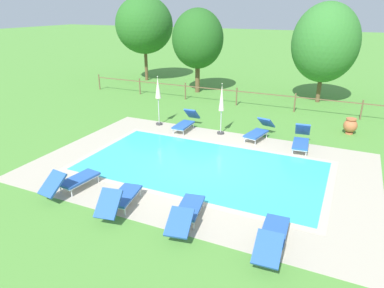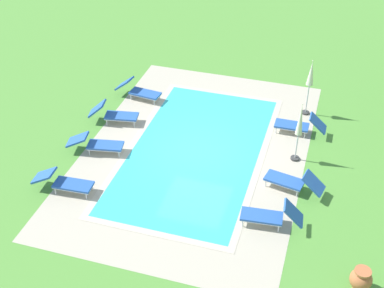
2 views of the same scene
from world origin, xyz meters
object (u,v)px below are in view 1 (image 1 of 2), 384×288
object	(u,v)px
sun_lounger_north_near_steps	(187,212)
sun_lounger_south_near_corner	(301,140)
sun_lounger_north_end	(273,236)
sun_lounger_south_mid	(120,198)
tree_far_west	(325,43)
tree_east_mid	(198,39)
sun_lounger_south_far	(259,131)
tree_centre	(144,25)
patio_umbrella_closed_row_mid_west	(222,102)
sun_lounger_north_far	(186,122)
terracotta_urn_near_fence	(350,126)
sun_lounger_north_mid	(72,181)
patio_umbrella_closed_row_west	(158,92)

from	to	relation	value
sun_lounger_north_near_steps	sun_lounger_south_near_corner	bearing A→B (deg)	73.84
sun_lounger_north_end	sun_lounger_south_mid	world-z (taller)	sun_lounger_south_mid
tree_far_west	tree_east_mid	xyz separation A→B (m)	(-7.76, -0.70, -0.00)
sun_lounger_north_near_steps	tree_east_mid	xyz separation A→B (m)	(-6.03, 14.26, 3.14)
sun_lounger_south_far	tree_centre	bearing A→B (deg)	141.34
tree_far_west	tree_east_mid	size ratio (longest dim) A/B	1.07
sun_lounger_north_end	patio_umbrella_closed_row_mid_west	xyz separation A→B (m)	(-3.98, 7.13, 1.16)
sun_lounger_north_far	tree_centre	size ratio (longest dim) A/B	0.31
patio_umbrella_closed_row_mid_west	terracotta_urn_near_fence	distance (m)	6.03
sun_lounger_north_near_steps	sun_lounger_north_end	distance (m)	2.33
sun_lounger_north_mid	sun_lounger_north_end	bearing A→B (deg)	-1.32
terracotta_urn_near_fence	sun_lounger_north_near_steps	bearing A→B (deg)	-111.35
sun_lounger_north_mid	sun_lounger_south_near_corner	world-z (taller)	sun_lounger_south_near_corner
sun_lounger_north_far	sun_lounger_south_far	size ratio (longest dim) A/B	0.95
sun_lounger_south_near_corner	sun_lounger_north_mid	bearing A→B (deg)	-131.81
sun_lounger_south_far	tree_centre	size ratio (longest dim) A/B	0.33
tree_far_west	tree_centre	world-z (taller)	tree_centre
sun_lounger_south_far	terracotta_urn_near_fence	xyz separation A→B (m)	(3.63, 2.35, 0.03)
sun_lounger_north_mid	sun_lounger_south_mid	distance (m)	2.03
sun_lounger_north_end	tree_far_west	bearing A→B (deg)	92.28
terracotta_urn_near_fence	tree_centre	distance (m)	16.97
tree_centre	patio_umbrella_closed_row_west	bearing A→B (deg)	-55.23
sun_lounger_north_mid	terracotta_urn_near_fence	world-z (taller)	sun_lounger_north_mid
terracotta_urn_near_fence	tree_east_mid	bearing A→B (deg)	154.13
sun_lounger_north_end	patio_umbrella_closed_row_mid_west	size ratio (longest dim) A/B	0.89
sun_lounger_north_end	terracotta_urn_near_fence	bearing A→B (deg)	81.74
sun_lounger_north_near_steps	sun_lounger_north_end	xyz separation A→B (m)	(2.33, -0.09, 0.00)
sun_lounger_north_near_steps	terracotta_urn_near_fence	bearing A→B (deg)	68.65
sun_lounger_north_far	patio_umbrella_closed_row_west	world-z (taller)	patio_umbrella_closed_row_west
sun_lounger_north_mid	sun_lounger_south_far	size ratio (longest dim) A/B	0.99
sun_lounger_south_far	sun_lounger_north_end	bearing A→B (deg)	-72.92
sun_lounger_north_far	sun_lounger_south_mid	size ratio (longest dim) A/B	0.96
tree_centre	tree_east_mid	xyz separation A→B (m)	(5.33, -2.08, -0.66)
sun_lounger_south_mid	terracotta_urn_near_fence	xyz separation A→B (m)	(5.75, 9.72, 0.02)
sun_lounger_south_far	tree_far_west	xyz separation A→B (m)	(1.63, 7.79, 3.12)
patio_umbrella_closed_row_west	tree_centre	world-z (taller)	tree_centre
terracotta_urn_near_fence	sun_lounger_north_end	bearing A→B (deg)	-98.26
sun_lounger_north_far	sun_lounger_north_end	bearing A→B (deg)	-50.97
sun_lounger_north_far	terracotta_urn_near_fence	distance (m)	7.55
sun_lounger_south_mid	tree_centre	size ratio (longest dim) A/B	0.32
sun_lounger_north_end	sun_lounger_south_near_corner	bearing A→B (deg)	93.07
sun_lounger_south_far	tree_east_mid	bearing A→B (deg)	130.86
sun_lounger_north_near_steps	tree_centre	xyz separation A→B (m)	(-11.36, 16.34, 3.79)
patio_umbrella_closed_row_west	tree_far_west	bearing A→B (deg)	50.22
sun_lounger_south_near_corner	terracotta_urn_near_fence	bearing A→B (deg)	57.43
tree_east_mid	tree_far_west	bearing A→B (deg)	5.16
sun_lounger_north_mid	tree_east_mid	xyz separation A→B (m)	(-1.99, 14.20, 3.12)
terracotta_urn_near_fence	tree_centre	size ratio (longest dim) A/B	0.12
sun_lounger_south_far	sun_lounger_north_far	bearing A→B (deg)	-175.95
sun_lounger_south_near_corner	terracotta_urn_near_fence	size ratio (longest dim) A/B	2.64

